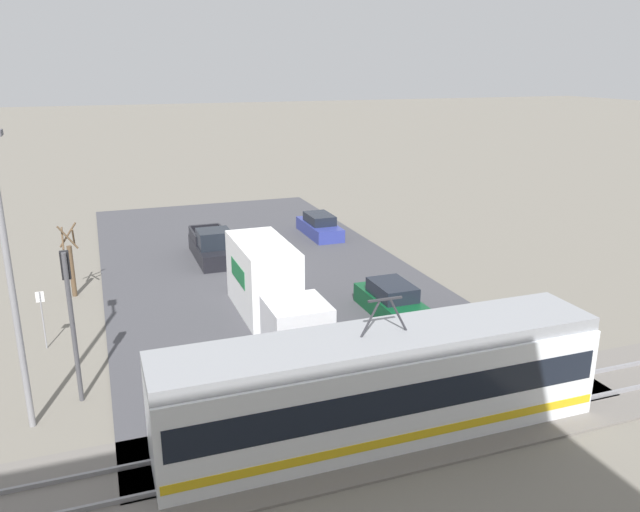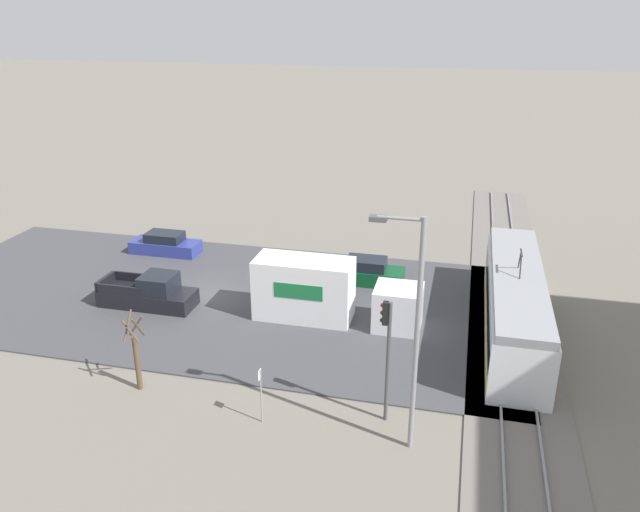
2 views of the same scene
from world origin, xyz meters
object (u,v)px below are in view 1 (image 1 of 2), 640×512
Objects in this scene: box_truck at (270,288)px; sedan_car_1 at (320,227)px; no_parking_sign at (42,314)px; traffic_light_pole at (70,307)px; pickup_truck at (213,247)px; sedan_car_0 at (392,302)px; street_tree at (71,264)px; street_lamp_near_crossing at (9,268)px; light_rail_tram at (382,385)px.

box_truck is 1.90× the size of sedan_car_1.
traffic_light_pole is at bearing 105.76° from no_parking_sign.
pickup_truck reaches higher than sedan_car_0.
street_tree is (7.66, 3.54, 0.89)m from pickup_truck.
street_lamp_near_crossing is (8.79, 15.50, 4.51)m from pickup_truck.
street_lamp_near_crossing is at bearing 88.83° from no_parking_sign.
sedan_car_0 is 0.49× the size of street_lamp_near_crossing.
street_lamp_near_crossing is (1.13, 11.96, 3.62)m from street_tree.
street_tree is (15.45, 6.48, 1.01)m from sedan_car_1.
street_tree is at bearing -38.11° from box_truck.
sedan_car_1 is 23.19m from traffic_light_pole.
street_lamp_near_crossing is at bearing 35.52° from traffic_light_pole.
no_parking_sign reaches higher than sedan_car_0.
sedan_car_0 reaches higher than sedan_car_1.
sedan_car_0 is (-6.14, 11.38, -0.09)m from pickup_truck.
light_rail_tram is at bearing 148.52° from traffic_light_pole.
sedan_car_1 is at bearing -131.96° from street_lamp_near_crossing.
light_rail_tram is at bearing 94.56° from pickup_truck.
light_rail_tram is 14.52m from no_parking_sign.
box_truck is (0.86, -9.76, -0.08)m from light_rail_tram.
traffic_light_pole is at bearing -31.48° from light_rail_tram.
sedan_car_1 is 0.88× the size of traffic_light_pole.
light_rail_tram is 5.69× the size of no_parking_sign.
light_rail_tram is 3.75× the size of street_tree.
pickup_truck is (1.58, -19.88, -0.89)m from light_rail_tram.
box_truck is 10.18m from pickup_truck.
no_parking_sign reaches higher than sedan_car_1.
street_lamp_near_crossing is at bearing 15.44° from sedan_car_0.
street_lamp_near_crossing reaches higher than light_rail_tram.
street_lamp_near_crossing is 3.80× the size of no_parking_sign.
no_parking_sign is at bearing -91.17° from street_lamp_near_crossing.
no_parking_sign is at bearing -142.68° from sedan_car_1.
no_parking_sign is (16.46, 12.55, 0.81)m from sedan_car_1.
no_parking_sign is (8.67, 9.61, 0.68)m from pickup_truck.
light_rail_tram is at bearing 134.94° from no_parking_sign.
sedan_car_1 is at bearing -142.68° from no_parking_sign.
no_parking_sign is at bearing -74.24° from traffic_light_pole.
street_lamp_near_crossing is at bearing -22.91° from light_rail_tram.
pickup_truck is 1.17× the size of sedan_car_0.
no_parking_sign is at bearing 80.53° from street_tree.
street_tree is at bearing -88.14° from traffic_light_pole.
pickup_truck is (0.73, -10.12, -0.82)m from box_truck.
pickup_truck reaches higher than sedan_car_1.
pickup_truck is at bearing -132.06° from no_parking_sign.
pickup_truck is at bearing -61.63° from sedan_car_0.
box_truck is at bearing -84.98° from light_rail_tram.
sedan_car_1 is at bearing -157.23° from street_tree.
street_lamp_near_crossing reaches higher than pickup_truck.
traffic_light_pole reaches higher than sedan_car_0.
traffic_light_pole is (13.45, 3.06, 2.74)m from sedan_car_0.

